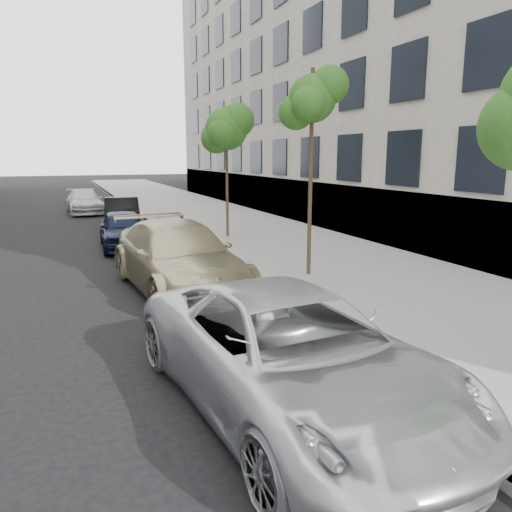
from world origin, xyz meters
TOP-DOWN VIEW (x-y plane):
  - sidewalk at (4.30, 24.00)m, footprint 6.40×72.00m
  - curb at (1.18, 24.00)m, footprint 0.15×72.00m
  - tree_mid at (3.23, 8.00)m, footprint 1.53×1.33m
  - tree_far at (3.23, 14.50)m, footprint 1.83×1.63m
  - minivan at (-0.10, 2.18)m, footprint 2.93×5.54m
  - suv at (-0.10, 8.16)m, footprint 2.66×5.60m
  - sedan_blue at (-0.61, 14.18)m, footprint 1.67×3.81m
  - sedan_black at (-0.10, 18.81)m, footprint 1.81×4.13m
  - sedan_rear at (-1.28, 25.50)m, footprint 1.95×4.40m

SIDE VIEW (x-z plane):
  - sidewalk at x=4.30m, z-range 0.00..0.14m
  - curb at x=1.18m, z-range 0.00..0.14m
  - sedan_rear at x=-1.28m, z-range 0.00..1.25m
  - sedan_blue at x=-0.61m, z-range 0.00..1.28m
  - sedan_black at x=-0.10m, z-range 0.00..1.32m
  - minivan at x=-0.10m, z-range 0.00..1.48m
  - suv at x=-0.10m, z-range 0.00..1.58m
  - tree_far at x=3.23m, z-range 1.63..6.42m
  - tree_mid at x=3.23m, z-range 1.89..6.92m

